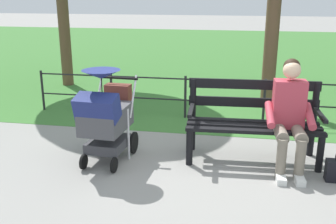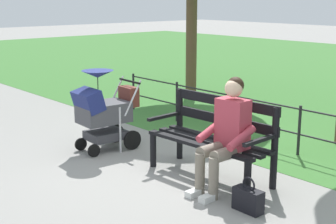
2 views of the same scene
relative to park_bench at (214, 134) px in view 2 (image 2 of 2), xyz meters
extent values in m
plane|color=gray|center=(0.41, 0.11, -0.53)|extent=(60.00, 60.00, 0.00)
cube|color=black|center=(0.00, -0.06, -0.08)|extent=(1.60, 0.18, 0.04)
cube|color=black|center=(-0.01, 0.11, -0.08)|extent=(1.60, 0.18, 0.04)
cube|color=black|center=(-0.01, 0.29, -0.08)|extent=(1.60, 0.18, 0.04)
cube|color=black|center=(0.01, -0.16, 0.14)|extent=(1.60, 0.12, 0.12)
cube|color=black|center=(0.01, -0.16, 0.37)|extent=(1.60, 0.12, 0.12)
cylinder|color=black|center=(-0.76, 0.28, -0.30)|extent=(0.08, 0.08, 0.45)
cylinder|color=black|center=(-0.74, -0.20, -0.05)|extent=(0.08, 0.08, 0.95)
cube|color=black|center=(-0.75, 0.08, 0.10)|extent=(0.08, 0.56, 0.04)
cylinder|color=black|center=(0.73, 0.35, -0.30)|extent=(0.08, 0.08, 0.45)
cylinder|color=black|center=(0.76, -0.13, -0.05)|extent=(0.08, 0.08, 0.95)
cube|color=black|center=(0.74, 0.15, 0.10)|extent=(0.08, 0.56, 0.04)
cylinder|color=slate|center=(-0.50, 0.33, -0.06)|extent=(0.16, 0.41, 0.14)
cylinder|color=slate|center=(-0.30, 0.34, -0.06)|extent=(0.16, 0.41, 0.14)
cylinder|color=slate|center=(-0.51, 0.53, -0.29)|extent=(0.11, 0.11, 0.47)
cylinder|color=slate|center=(-0.31, 0.54, -0.29)|extent=(0.11, 0.11, 0.47)
cube|color=silver|center=(-0.51, 0.61, -0.49)|extent=(0.11, 0.22, 0.07)
cube|color=silver|center=(-0.31, 0.62, -0.49)|extent=(0.11, 0.22, 0.07)
cube|color=#B23847|center=(-0.39, 0.12, 0.22)|extent=(0.37, 0.24, 0.56)
cylinder|color=#B23847|center=(-0.61, 0.22, 0.12)|extent=(0.11, 0.43, 0.23)
cylinder|color=#B23847|center=(-0.17, 0.25, 0.12)|extent=(0.11, 0.43, 0.23)
sphere|color=beige|center=(-0.39, 0.12, 0.62)|extent=(0.20, 0.20, 0.20)
sphere|color=black|center=(-0.39, 0.09, 0.65)|extent=(0.19, 0.19, 0.19)
cylinder|color=black|center=(1.48, 0.13, -0.39)|extent=(0.05, 0.28, 0.28)
cylinder|color=black|center=(1.94, 0.10, -0.39)|extent=(0.05, 0.28, 0.28)
cylinder|color=black|center=(1.56, 0.72, -0.44)|extent=(0.04, 0.18, 0.18)
cylinder|color=black|center=(1.93, 0.70, -0.44)|extent=(0.04, 0.18, 0.18)
cube|color=#38383D|center=(1.73, 0.41, -0.31)|extent=(0.45, 0.54, 0.12)
cylinder|color=silver|center=(1.49, 0.33, -0.20)|extent=(0.03, 0.03, 0.65)
cylinder|color=silver|center=(1.95, 0.30, -0.20)|extent=(0.03, 0.03, 0.65)
cube|color=#47474C|center=(1.73, 0.43, 0.02)|extent=(0.50, 0.71, 0.28)
cube|color=navy|center=(1.74, 0.67, 0.22)|extent=(0.50, 0.33, 0.33)
cylinder|color=black|center=(1.70, -0.01, 0.42)|extent=(0.52, 0.06, 0.03)
cylinder|color=silver|center=(1.48, 0.11, 0.22)|extent=(0.04, 0.30, 0.49)
cylinder|color=silver|center=(1.94, 0.08, 0.22)|extent=(0.04, 0.30, 0.49)
cone|color=navy|center=(1.73, 0.51, 0.57)|extent=(0.47, 0.47, 0.10)
cylinder|color=black|center=(1.73, 0.51, 0.39)|extent=(0.01, 0.01, 0.30)
cube|color=brown|center=(1.70, 0.01, 0.20)|extent=(0.33, 0.18, 0.28)
cube|color=black|center=(-0.96, 0.49, -0.41)|extent=(0.32, 0.14, 0.24)
torus|color=black|center=(-0.96, 0.49, -0.24)|extent=(0.16, 0.02, 0.16)
cylinder|color=black|center=(-0.22, -1.45, -0.18)|extent=(0.04, 0.04, 0.70)
cylinder|color=black|center=(1.04, -1.45, -0.18)|extent=(0.04, 0.04, 0.70)
cylinder|color=black|center=(2.29, -1.45, -0.18)|extent=(0.04, 0.04, 0.70)
cylinder|color=black|center=(3.54, -1.45, -0.18)|extent=(0.04, 0.04, 0.70)
cylinder|color=black|center=(0.41, -1.45, 0.12)|extent=(6.26, 0.02, 0.02)
cylinder|color=black|center=(0.41, -1.45, -0.23)|extent=(6.26, 0.02, 0.02)
cylinder|color=brown|center=(3.94, -3.35, 0.84)|extent=(0.24, 0.24, 2.74)
camera|label=1|loc=(0.20, 4.67, 1.48)|focal=41.99mm
camera|label=2|loc=(-3.95, 4.15, 1.60)|focal=52.69mm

